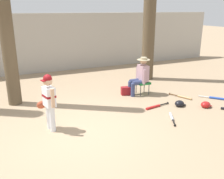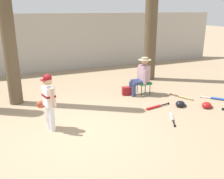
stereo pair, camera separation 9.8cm
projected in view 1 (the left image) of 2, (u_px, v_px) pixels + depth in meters
name	position (u px, v px, depth m)	size (l,w,h in m)	color
ground_plane	(79.00, 132.00, 5.61)	(60.00, 60.00, 0.00)	#9E8466
concrete_back_wall	(35.00, 44.00, 10.48)	(18.00, 0.36, 2.47)	#ADA89E
tree_near_player	(2.00, 0.00, 6.40)	(0.59, 0.59, 6.33)	brown
tree_behind_spectator	(150.00, 15.00, 9.12)	(0.78, 0.78, 5.69)	brown
young_ballplayer	(49.00, 99.00, 5.49)	(0.41, 0.57, 1.31)	white
folding_stool	(143.00, 83.00, 7.99)	(0.41, 0.41, 0.41)	#196B2D
seated_spectator	(140.00, 75.00, 7.87)	(0.67, 0.53, 1.20)	navy
handbag_beside_stool	(126.00, 91.00, 7.99)	(0.34, 0.18, 0.26)	maroon
bat_wood_tan	(183.00, 97.00, 7.73)	(0.38, 0.72, 0.07)	tan
bat_aluminum_silver	(172.00, 118.00, 6.26)	(0.39, 0.67, 0.07)	#B7BCC6
bat_red_barrel	(155.00, 107.00, 6.96)	(0.82, 0.19, 0.07)	red
bat_blue_youth	(215.00, 98.00, 7.63)	(0.55, 0.61, 0.07)	#2347AD
batting_helmet_black	(180.00, 104.00, 7.05)	(0.32, 0.24, 0.18)	black
batting_helmet_red	(206.00, 105.00, 6.97)	(0.32, 0.25, 0.18)	#A81919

